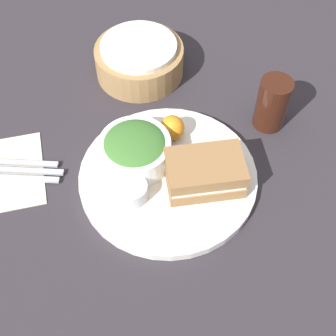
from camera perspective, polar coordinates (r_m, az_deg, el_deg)
ground_plane at (r=0.89m, az=-0.00°, el=-1.42°), size 4.00×4.00×0.00m
plate at (r=0.89m, az=-0.00°, el=-1.09°), size 0.34×0.34×0.02m
sandwich at (r=0.85m, az=4.53°, el=-0.56°), size 0.15×0.10×0.06m
salad_bowl at (r=0.87m, az=-4.03°, el=2.31°), size 0.13×0.13×0.07m
dressing_cup at (r=0.84m, az=-4.42°, el=-2.84°), size 0.06×0.06×0.03m
orange_wedge at (r=0.92m, az=0.51°, el=4.94°), size 0.05×0.05×0.05m
drink_glass at (r=0.96m, az=12.59°, el=7.68°), size 0.06×0.06×0.11m
bread_basket at (r=1.07m, az=-3.51°, el=13.09°), size 0.20×0.20×0.08m
napkin at (r=0.95m, az=-18.35°, el=-0.40°), size 0.11×0.18×0.00m
fork at (r=0.94m, az=-18.68°, el=-1.14°), size 0.18×0.07×0.01m
knife at (r=0.95m, az=-18.42°, el=-0.24°), size 0.19×0.07×0.01m
spoon at (r=0.96m, az=-18.16°, el=0.64°), size 0.17×0.06×0.01m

